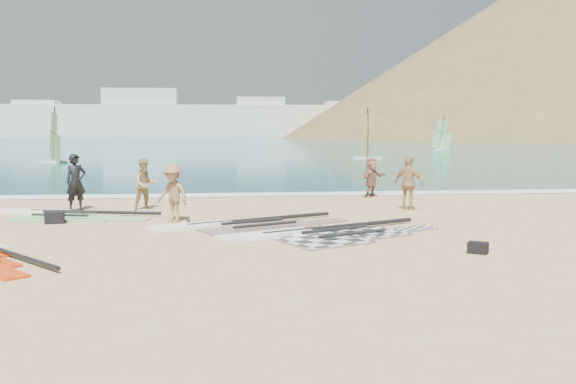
{
  "coord_description": "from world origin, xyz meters",
  "views": [
    {
      "loc": [
        -0.47,
        -14.28,
        2.91
      ],
      "look_at": [
        1.48,
        4.0,
        1.0
      ],
      "focal_mm": 40.0,
      "sensor_mm": 36.0,
      "label": 1
    }
  ],
  "objects": [
    {
      "name": "sea",
      "position": [
        0.0,
        132.0,
        0.0
      ],
      "size": [
        300.0,
        240.0,
        0.06
      ],
      "primitive_type": "cube",
      "color": "#0D4C5B",
      "rests_on": "ground"
    },
    {
      "name": "beachgoer_back",
      "position": [
        6.02,
        7.15,
        0.93
      ],
      "size": [
        1.09,
        1.09,
        1.86
      ],
      "primitive_type": "imported",
      "rotation": [
        0.0,
        0.0,
        2.36
      ],
      "color": "tan",
      "rests_on": "ground"
    },
    {
      "name": "rig_green",
      "position": [
        -5.65,
        6.79,
        0.05
      ],
      "size": [
        5.47,
        2.81,
        0.2
      ],
      "rotation": [
        0.0,
        0.0,
        -0.25
      ],
      "color": "#51C532",
      "rests_on": "ground"
    },
    {
      "name": "surf_line",
      "position": [
        0.0,
        12.3,
        0.0
      ],
      "size": [
        300.0,
        1.2,
        0.04
      ],
      "primitive_type": "cube",
      "color": "white",
      "rests_on": "ground"
    },
    {
      "name": "windsurfer_right",
      "position": [
        25.71,
        59.42,
        1.2
      ],
      "size": [
        2.03,
        2.0,
        4.03
      ],
      "rotation": [
        0.0,
        0.0,
        0.77
      ],
      "color": "white",
      "rests_on": "ground"
    },
    {
      "name": "beachgoer_mid",
      "position": [
        -1.89,
        5.21,
        0.88
      ],
      "size": [
        1.29,
        1.22,
        1.75
      ],
      "primitive_type": "imported",
      "rotation": [
        0.0,
        0.0,
        -0.69
      ],
      "color": "#946648",
      "rests_on": "ground"
    },
    {
      "name": "rig_orange",
      "position": [
        -0.0,
        3.89,
        0.05
      ],
      "size": [
        5.99,
        3.87,
        0.2
      ],
      "rotation": [
        0.0,
        0.0,
        0.44
      ],
      "color": "#FF5829",
      "rests_on": "ground"
    },
    {
      "name": "person_wetsuit",
      "position": [
        -5.38,
        8.22,
        0.97
      ],
      "size": [
        0.85,
        0.79,
        1.95
      ],
      "primitive_type": "imported",
      "rotation": [
        0.0,
        0.0,
        0.61
      ],
      "color": "black",
      "rests_on": "ground"
    },
    {
      "name": "rig_grey",
      "position": [
        2.08,
        2.21,
        0.05
      ],
      "size": [
        6.28,
        4.06,
        0.2
      ],
      "rotation": [
        0.0,
        0.0,
        0.44
      ],
      "color": "#2B2A2D",
      "rests_on": "ground"
    },
    {
      "name": "gear_bag_far",
      "position": [
        5.38,
        -0.4,
        0.13
      ],
      "size": [
        0.53,
        0.5,
        0.26
      ],
      "primitive_type": "cube",
      "rotation": [
        0.0,
        0.0,
        -0.61
      ],
      "color": "black",
      "rests_on": "ground"
    },
    {
      "name": "beachgoer_left",
      "position": [
        -3.05,
        8.25,
        0.88
      ],
      "size": [
        1.06,
        0.97,
        1.76
      ],
      "primitive_type": "imported",
      "rotation": [
        0.0,
        0.0,
        0.44
      ],
      "color": "tan",
      "rests_on": "ground"
    },
    {
      "name": "gear_bag_near",
      "position": [
        -5.39,
        5.29,
        0.17
      ],
      "size": [
        0.59,
        0.47,
        0.35
      ],
      "primitive_type": "cube",
      "rotation": [
        0.0,
        0.0,
        0.14
      ],
      "color": "black",
      "rests_on": "ground"
    },
    {
      "name": "ground",
      "position": [
        0.0,
        0.0,
        0.0
      ],
      "size": [
        300.0,
        300.0,
        0.0
      ],
      "primitive_type": "plane",
      "color": "tan",
      "rests_on": "ground"
    },
    {
      "name": "beachgoer_right",
      "position": [
        5.69,
        11.26,
        0.8
      ],
      "size": [
        1.4,
        1.38,
        1.61
      ],
      "primitive_type": "imported",
      "rotation": [
        0.0,
        0.0,
        0.77
      ],
      "color": "#9E614E",
      "rests_on": "ground"
    },
    {
      "name": "windsurfer_left",
      "position": [
        -13.07,
        36.73,
        1.28
      ],
      "size": [
        2.43,
        2.59,
        4.37
      ],
      "rotation": [
        0.0,
        0.0,
        0.51
      ],
      "color": "white",
      "rests_on": "ground"
    },
    {
      "name": "windsurfer_centre",
      "position": [
        12.47,
        41.03,
        1.3
      ],
      "size": [
        2.55,
        2.9,
        4.47
      ],
      "rotation": [
        0.0,
        0.0,
        -0.28
      ],
      "color": "white",
      "rests_on": "ground"
    },
    {
      "name": "far_town",
      "position": [
        -15.72,
        150.0,
        4.49
      ],
      "size": [
        160.0,
        8.0,
        12.0
      ],
      "color": "white",
      "rests_on": "ground"
    }
  ]
}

